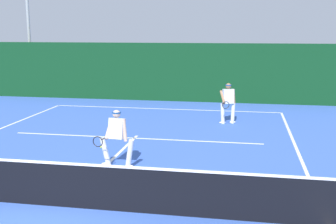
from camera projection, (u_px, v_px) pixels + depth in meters
The scene contains 10 objects.
ground_plane at pixel (63, 207), 9.18m from camera, with size 80.00×80.00×0.00m, color #3A5FBD.
court_line_baseline_far at pixel (165, 109), 20.58m from camera, with size 10.97×0.10×0.01m, color white.
court_line_service at pixel (134, 138), 15.01m from camera, with size 8.95×0.10×0.01m, color white.
court_line_centre at pixel (109, 162), 12.27m from camera, with size 0.10×6.40×0.01m, color white.
tennis_net at pixel (62, 184), 9.08m from camera, with size 12.02×0.09×1.12m.
player_near at pixel (117, 136), 11.69m from camera, with size 1.04×0.85×1.62m.
player_far at pixel (228, 101), 17.21m from camera, with size 0.71×0.91×1.66m.
tennis_ball at pixel (101, 147), 13.76m from camera, with size 0.07×0.07×0.07m, color #D1E033.
back_fence_windscreen at pixel (173, 72), 22.60m from camera, with size 21.71×0.12×3.09m, color #0D391A.
light_pole at pixel (27, 8), 25.26m from camera, with size 0.55×0.44×8.35m.
Camera 1 is at (3.77, -8.08, 3.75)m, focal length 45.48 mm.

